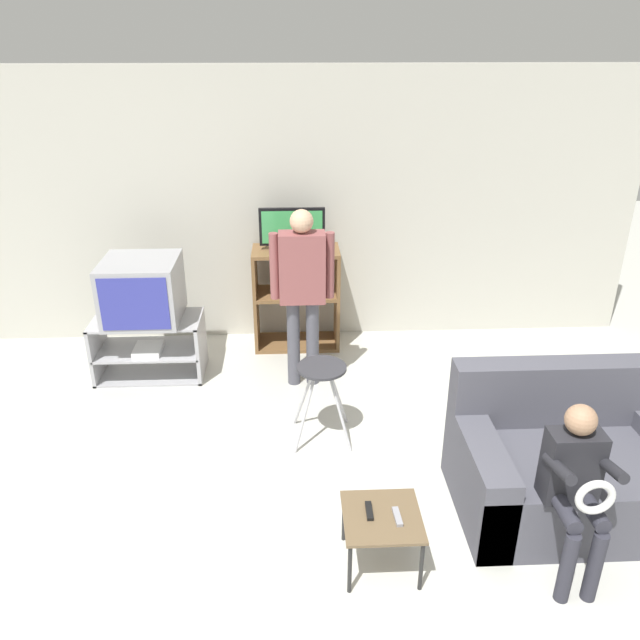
# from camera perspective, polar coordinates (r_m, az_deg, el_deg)

# --- Properties ---
(wall_back) EXTENTS (6.40, 0.06, 2.60)m
(wall_back) POSITION_cam_1_polar(r_m,az_deg,el_deg) (6.07, -1.15, 10.08)
(wall_back) COLOR beige
(wall_back) RESTS_ON ground_plane
(tv_stand) EXTENTS (0.95, 0.50, 0.55)m
(tv_stand) POSITION_cam_1_polar(r_m,az_deg,el_deg) (5.81, -15.30, -2.43)
(tv_stand) COLOR #A8A8AD
(tv_stand) RESTS_ON ground_plane
(television_main) EXTENTS (0.64, 0.64, 0.54)m
(television_main) POSITION_cam_1_polar(r_m,az_deg,el_deg) (5.60, -15.95, 2.64)
(television_main) COLOR #9E9EA3
(television_main) RESTS_ON tv_stand
(media_shelf) EXTENTS (0.82, 0.42, 0.99)m
(media_shelf) POSITION_cam_1_polar(r_m,az_deg,el_deg) (6.05, -2.18, 2.09)
(media_shelf) COLOR brown
(media_shelf) RESTS_ON ground_plane
(television_flat) EXTENTS (0.61, 0.20, 0.39)m
(television_flat) POSITION_cam_1_polar(r_m,az_deg,el_deg) (5.84, -2.56, 8.22)
(television_flat) COLOR black
(television_flat) RESTS_ON media_shelf
(folding_stool) EXTENTS (0.44, 0.41, 0.62)m
(folding_stool) POSITION_cam_1_polar(r_m,az_deg,el_deg) (4.62, 0.16, -5.43)
(folding_stool) COLOR #B7B7BC
(folding_stool) RESTS_ON ground_plane
(snack_table) EXTENTS (0.44, 0.44, 0.36)m
(snack_table) POSITION_cam_1_polar(r_m,az_deg,el_deg) (3.73, 5.68, -17.84)
(snack_table) COLOR brown
(snack_table) RESTS_ON ground_plane
(remote_control_black) EXTENTS (0.04, 0.14, 0.02)m
(remote_control_black) POSITION_cam_1_polar(r_m,az_deg,el_deg) (3.71, 4.52, -17.00)
(remote_control_black) COLOR black
(remote_control_black) RESTS_ON snack_table
(remote_control_white) EXTENTS (0.04, 0.15, 0.02)m
(remote_control_white) POSITION_cam_1_polar(r_m,az_deg,el_deg) (3.69, 7.09, -17.42)
(remote_control_white) COLOR gray
(remote_control_white) RESTS_ON snack_table
(couch) EXTENTS (1.42, 0.92, 0.90)m
(couch) POSITION_cam_1_polar(r_m,az_deg,el_deg) (4.41, 21.74, -12.37)
(couch) COLOR #4C4C56
(couch) RESTS_ON ground_plane
(person_standing_adult) EXTENTS (0.53, 0.20, 1.57)m
(person_standing_adult) POSITION_cam_1_polar(r_m,az_deg,el_deg) (5.18, -1.63, 3.42)
(person_standing_adult) COLOR #4C4C56
(person_standing_adult) RESTS_ON ground_plane
(person_seated_child) EXTENTS (0.33, 0.43, 1.05)m
(person_seated_child) POSITION_cam_1_polar(r_m,az_deg,el_deg) (3.75, 22.39, -13.45)
(person_seated_child) COLOR #2D2D38
(person_seated_child) RESTS_ON ground_plane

